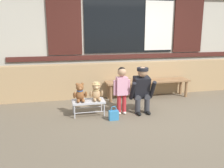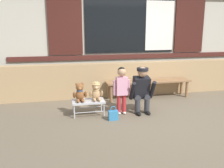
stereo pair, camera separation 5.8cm
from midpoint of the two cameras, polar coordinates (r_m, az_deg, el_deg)
name	(u,v)px [view 2 (the right image)]	position (r m, az deg, el deg)	size (l,w,h in m)	color
ground_plane	(155,113)	(5.17, 10.16, -6.55)	(60.00, 60.00, 0.00)	brown
brick_low_wall	(134,79)	(6.35, 5.42, 1.25)	(6.61, 0.25, 0.85)	tan
shop_facade	(129,30)	(6.71, 4.31, 12.31)	(6.75, 0.26, 3.23)	#B7B2A3
wooden_bench_long	(148,83)	(6.11, 8.70, 0.19)	(2.10, 0.40, 0.44)	#8E6642
small_display_bench	(88,102)	(4.91, -5.20, -4.18)	(0.64, 0.36, 0.30)	#BCBCC1
teddy_bear_plain	(80,93)	(4.84, -7.12, -2.05)	(0.28, 0.26, 0.36)	brown
teddy_bear_with_hat	(96,91)	(4.88, -3.39, -1.74)	(0.28, 0.27, 0.36)	tan
child_standing	(122,85)	(4.87, 2.58, -0.31)	(0.35, 0.18, 0.96)	#B7282D
adult_crouching	(142,89)	(5.03, 7.25, -1.27)	(0.50, 0.49, 0.95)	#333338
handbag_on_ground	(113,115)	(4.69, 0.65, -7.19)	(0.18, 0.11, 0.27)	teal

